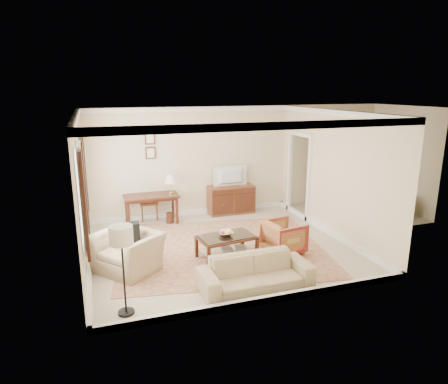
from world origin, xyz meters
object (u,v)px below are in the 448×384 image
tv (231,170)px  sofa (256,268)px  writing_desk (151,199)px  sideboard (231,200)px  striped_armchair (284,235)px  club_armchair (128,246)px  coffee_table (227,241)px

tv → sofa: (-1.03, -4.15, -0.84)m
writing_desk → sideboard: sideboard is taller
sideboard → sofa: size_ratio=0.65×
striped_armchair → club_armchair: club_armchair is taller
club_armchair → coffee_table: bearing=49.0°
tv → coffee_table: (-1.09, -2.80, -0.85)m
tv → striped_armchair: (0.13, -2.91, -0.84)m
writing_desk → club_armchair: size_ratio=1.21×
tv → club_armchair: 4.14m
writing_desk → tv: size_ratio=1.52×
tv → club_armchair: bearing=42.0°
writing_desk → club_armchair: 2.71m
sofa → club_armchair: bearing=143.9°
coffee_table → club_armchair: size_ratio=1.08×
tv → coffee_table: size_ratio=0.74×
tv → sofa: tv is taller
sideboard → coffee_table: sideboard is taller
coffee_table → striped_armchair: bearing=-5.4°
writing_desk → coffee_table: writing_desk is taller
tv → sofa: size_ratio=0.46×
tv → coffee_table: 3.12m
striped_armchair → sofa: (-1.16, -1.24, -0.00)m
writing_desk → striped_armchair: (2.33, -2.77, -0.25)m
sideboard → coffee_table: bearing=-111.2°
tv → club_armchair: tv is taller
striped_armchair → club_armchair: bearing=77.2°
writing_desk → striped_armchair: bearing=-49.8°
sofa → tv: bearing=75.4°
tv → club_armchair: size_ratio=0.79×
writing_desk → sofa: 4.18m
sideboard → coffee_table: (-1.09, -2.82, -0.02)m
sideboard → striped_armchair: size_ratio=1.65×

